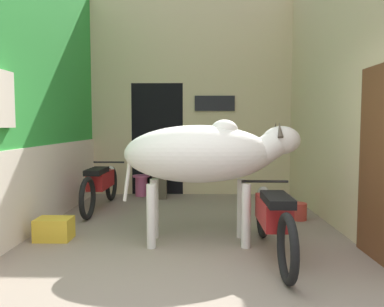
# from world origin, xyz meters

# --- Properties ---
(ground_plane) EXTENTS (30.00, 30.00, 0.00)m
(ground_plane) POSITION_xyz_m (0.00, 0.00, 0.00)
(ground_plane) COLOR gray
(wall_left_shopfront) EXTENTS (0.25, 4.79, 4.16)m
(wall_left_shopfront) POSITION_xyz_m (-2.17, 2.38, 2.01)
(wall_left_shopfront) COLOR green
(wall_left_shopfront) RESTS_ON ground_plane
(wall_back_with_doorway) EXTENTS (4.16, 0.93, 4.16)m
(wall_back_with_doorway) POSITION_xyz_m (-0.26, 5.04, 1.75)
(wall_back_with_doorway) COLOR beige
(wall_back_with_doorway) RESTS_ON ground_plane
(wall_right_with_door) EXTENTS (0.22, 4.79, 4.16)m
(wall_right_with_door) POSITION_xyz_m (2.17, 2.35, 2.05)
(wall_right_with_door) COLOR beige
(wall_right_with_door) RESTS_ON ground_plane
(cow) EXTENTS (2.19, 0.79, 1.53)m
(cow) POSITION_xyz_m (0.22, 1.51, 1.10)
(cow) COLOR silver
(cow) RESTS_ON ground_plane
(motorcycle_near) EXTENTS (0.58, 2.10, 0.77)m
(motorcycle_near) POSITION_xyz_m (0.97, 1.02, 0.44)
(motorcycle_near) COLOR black
(motorcycle_near) RESTS_ON ground_plane
(motorcycle_far) EXTENTS (0.58, 2.14, 0.78)m
(motorcycle_far) POSITION_xyz_m (-1.55, 3.35, 0.45)
(motorcycle_far) COLOR black
(motorcycle_far) RESTS_ON ground_plane
(shopkeeper_seated) EXTENTS (0.40, 0.34, 1.22)m
(shopkeeper_seated) POSITION_xyz_m (-0.61, 4.37, 0.64)
(shopkeeper_seated) COLOR brown
(shopkeeper_seated) RESTS_ON ground_plane
(plastic_stool) EXTENTS (0.35, 0.35, 0.43)m
(plastic_stool) POSITION_xyz_m (-1.02, 4.57, 0.23)
(plastic_stool) COLOR #DB6093
(plastic_stool) RESTS_ON ground_plane
(crate) EXTENTS (0.44, 0.32, 0.28)m
(crate) POSITION_xyz_m (-1.69, 1.59, 0.14)
(crate) COLOR gold
(crate) RESTS_ON ground_plane
(bucket) EXTENTS (0.26, 0.26, 0.26)m
(bucket) POSITION_xyz_m (1.69, 2.66, 0.13)
(bucket) COLOR #C63D33
(bucket) RESTS_ON ground_plane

